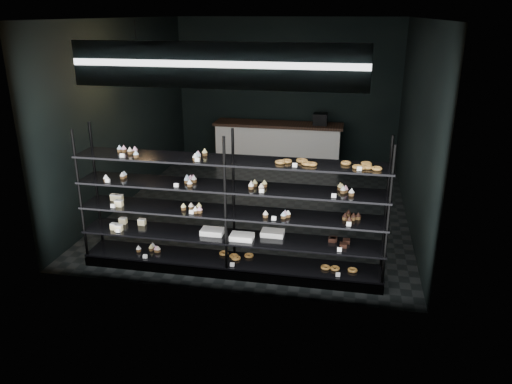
% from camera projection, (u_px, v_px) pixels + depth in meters
% --- Properties ---
extents(room, '(5.01, 6.01, 3.20)m').
position_uv_depth(room, '(263.00, 118.00, 8.46)').
color(room, black).
rests_on(room, ground).
extents(display_shelf, '(4.00, 0.50, 1.91)m').
position_uv_depth(display_shelf, '(228.00, 228.00, 6.53)').
color(display_shelf, black).
rests_on(display_shelf, room).
extents(signage, '(3.30, 0.05, 0.50)m').
position_uv_depth(signage, '(215.00, 65.00, 5.37)').
color(signage, '#0D1E42').
rests_on(signage, room).
extents(pendant_lamp, '(0.34, 0.34, 0.90)m').
position_uv_depth(pendant_lamp, '(138.00, 70.00, 7.67)').
color(pendant_lamp, black).
rests_on(pendant_lamp, room).
extents(service_counter, '(2.84, 0.65, 1.23)m').
position_uv_depth(service_counter, '(279.00, 144.00, 11.16)').
color(service_counter, beige).
rests_on(service_counter, room).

